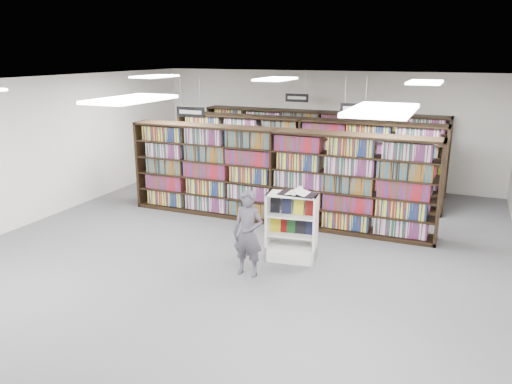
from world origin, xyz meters
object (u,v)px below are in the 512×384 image
at_px(bookshelf_row_near, 275,176).
at_px(shopper, 248,234).
at_px(open_book, 298,193).
at_px(endcap_display, 292,237).

bearing_deg(bookshelf_row_near, shopper, -78.36).
distance_m(open_book, shopper, 1.20).
xyz_separation_m(bookshelf_row_near, open_book, (1.15, -1.91, 0.25)).
xyz_separation_m(endcap_display, open_book, (0.10, -0.03, 0.86)).
bearing_deg(bookshelf_row_near, endcap_display, -60.71).
height_order(bookshelf_row_near, endcap_display, bookshelf_row_near).
distance_m(bookshelf_row_near, open_book, 2.24).
bearing_deg(endcap_display, shopper, -125.10).
bearing_deg(bookshelf_row_near, open_book, -58.84).
xyz_separation_m(open_book, shopper, (-0.58, -0.89, -0.55)).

